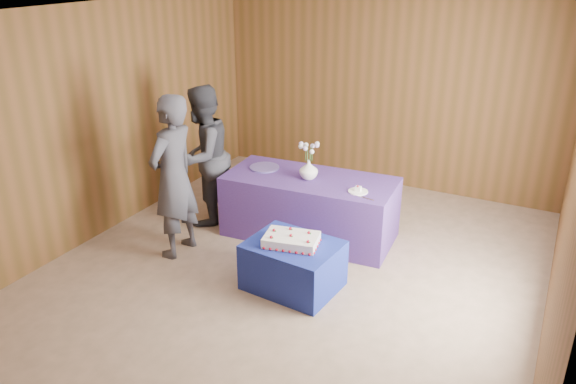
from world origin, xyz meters
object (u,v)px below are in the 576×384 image
Objects in this scene: vase at (309,170)px; serving_table at (310,207)px; cake_table at (293,265)px; guest_left at (173,177)px; guest_right at (203,156)px; sheet_cake at (291,240)px.

serving_table is at bearing 72.17° from vase.
cake_table is at bearing -72.20° from vase.
vase is 0.12× the size of guest_left.
vase is (-0.01, -0.03, 0.49)m from serving_table.
guest_right is at bearing 157.84° from cake_table.
sheet_cake is at bearing -77.75° from serving_table.
guest_left is (-1.16, -1.06, 0.55)m from serving_table.
sheet_cake is at bearing 87.70° from guest_left.
serving_table is at bearing 94.56° from sheet_cake.
sheet_cake is at bearing 63.08° from guest_right.
vase is at bearing 132.53° from guest_left.
sheet_cake is 0.33× the size of guest_left.
guest_right is at bearing -171.01° from vase.
guest_right is (-1.69, 0.88, 0.63)m from cake_table.
cake_table is 0.30m from sheet_cake.
vase reaches higher than cake_table.
guest_left is at bearing -138.11° from vase.
cake_table is 0.49× the size of guest_left.
guest_left reaches higher than serving_table.
guest_left is (-1.15, -1.03, 0.06)m from vase.
serving_table is 8.85× the size of vase.
vase is 1.55m from guest_left.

